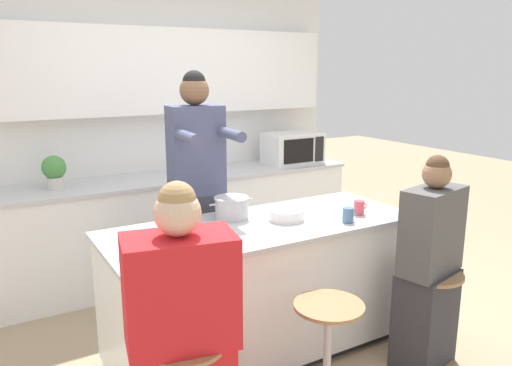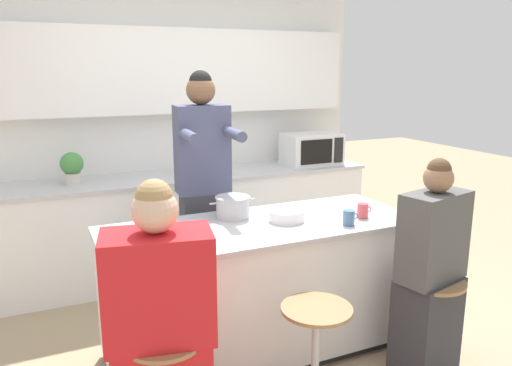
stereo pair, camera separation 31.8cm
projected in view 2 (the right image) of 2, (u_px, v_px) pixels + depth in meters
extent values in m
plane|color=tan|center=(261.00, 349.00, 3.37)|extent=(16.00, 16.00, 0.00)
cube|color=silver|center=(178.00, 122.00, 4.71)|extent=(3.61, 0.06, 2.70)
cube|color=white|center=(180.00, 71.00, 4.51)|extent=(3.32, 0.16, 0.75)
cube|color=white|center=(192.00, 224.00, 4.60)|extent=(3.32, 0.61, 0.89)
cube|color=#BCBCC1|center=(190.00, 175.00, 4.50)|extent=(3.35, 0.64, 0.03)
cube|color=black|center=(261.00, 345.00, 3.36)|extent=(1.90, 0.66, 0.06)
cube|color=white|center=(261.00, 286.00, 3.26)|extent=(1.98, 0.74, 0.80)
cube|color=#BCBCC1|center=(261.00, 226.00, 3.17)|extent=(2.02, 0.78, 0.03)
cylinder|color=#997047|center=(164.00, 340.00, 2.31)|extent=(0.38, 0.38, 0.02)
cylinder|color=#B7BABC|center=(315.00, 361.00, 2.68)|extent=(0.04, 0.04, 0.59)
cylinder|color=#997047|center=(317.00, 309.00, 2.61)|extent=(0.38, 0.38, 0.02)
cylinder|color=#B7BABC|center=(429.00, 329.00, 3.02)|extent=(0.04, 0.04, 0.59)
cylinder|color=#997047|center=(433.00, 282.00, 2.95)|extent=(0.38, 0.38, 0.02)
cube|color=#383842|center=(205.00, 255.00, 3.72)|extent=(0.33, 0.25, 0.98)
cube|color=#474C6B|center=(202.00, 149.00, 3.54)|extent=(0.39, 0.25, 0.63)
cylinder|color=#474C6B|center=(189.00, 136.00, 3.20)|extent=(0.10, 0.35, 0.07)
cylinder|color=#474C6B|center=(234.00, 134.00, 3.30)|extent=(0.10, 0.35, 0.07)
sphere|color=brown|center=(201.00, 90.00, 3.44)|extent=(0.22, 0.22, 0.20)
sphere|color=black|center=(200.00, 82.00, 3.43)|extent=(0.17, 0.17, 0.16)
cube|color=red|center=(158.00, 287.00, 2.25)|extent=(0.54, 0.38, 0.52)
sphere|color=#DBB293|center=(155.00, 210.00, 2.17)|extent=(0.24, 0.24, 0.21)
sphere|color=#A37F51|center=(154.00, 198.00, 2.16)|extent=(0.19, 0.19, 0.16)
cube|color=#333338|center=(426.00, 327.00, 3.04)|extent=(0.44, 0.34, 0.63)
cube|color=#4C4C4C|center=(434.00, 237.00, 2.91)|extent=(0.47, 0.31, 0.53)
sphere|color=#936B4C|center=(438.00, 178.00, 2.83)|extent=(0.20, 0.20, 0.17)
sphere|color=#513823|center=(439.00, 170.00, 2.82)|extent=(0.16, 0.16, 0.14)
cylinder|color=#B7BABC|center=(233.00, 208.00, 3.29)|extent=(0.22, 0.22, 0.13)
cylinder|color=#B7BABC|center=(233.00, 197.00, 3.27)|extent=(0.23, 0.23, 0.01)
cylinder|color=#B7BABC|center=(213.00, 204.00, 3.22)|extent=(0.05, 0.01, 0.01)
cylinder|color=#B7BABC|center=(251.00, 199.00, 3.33)|extent=(0.05, 0.01, 0.01)
cylinder|color=silver|center=(131.00, 245.00, 2.69)|extent=(0.21, 0.21, 0.07)
cylinder|color=white|center=(287.00, 215.00, 3.22)|extent=(0.23, 0.23, 0.07)
cylinder|color=#DB4C51|center=(363.00, 211.00, 3.28)|extent=(0.07, 0.07, 0.10)
torus|color=#DB4C51|center=(369.00, 209.00, 3.30)|extent=(0.04, 0.01, 0.04)
cylinder|color=#4C7099|center=(349.00, 218.00, 3.13)|extent=(0.07, 0.07, 0.10)
torus|color=#4C7099|center=(355.00, 216.00, 3.15)|extent=(0.04, 0.01, 0.04)
cube|color=white|center=(311.00, 149.00, 4.93)|extent=(0.55, 0.36, 0.31)
cube|color=black|center=(317.00, 152.00, 4.75)|extent=(0.34, 0.01, 0.23)
cube|color=black|center=(339.00, 150.00, 4.85)|extent=(0.10, 0.01, 0.24)
cylinder|color=beige|center=(73.00, 179.00, 4.08)|extent=(0.12, 0.12, 0.09)
sphere|color=#478942|center=(72.00, 164.00, 4.06)|extent=(0.19, 0.19, 0.19)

